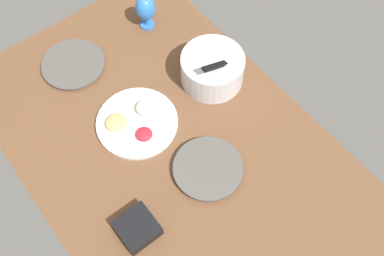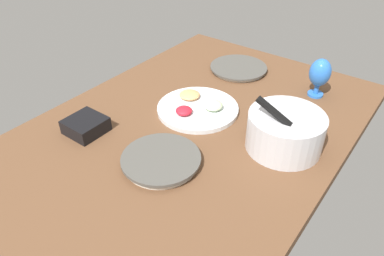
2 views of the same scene
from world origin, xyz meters
The scene contains 7 objects.
ground_plane centered at (0.00, 0.00, -2.00)cm, with size 160.00×104.00×4.00cm, color brown.
dinner_plate_left centered at (-53.81, -9.67, 1.10)cm, with size 26.73×26.73×2.11cm.
dinner_plate_right centered at (18.93, 4.72, 1.48)cm, with size 26.03×26.03×2.84cm.
mixing_bowl centered at (-12.84, 32.46, 7.06)cm, with size 25.69×25.69×19.43cm.
fruit_platter centered at (-14.03, -4.58, 1.36)cm, with size 32.10×32.10×5.25cm.
hurricane_glass_blue centered at (-53.45, 28.25, 10.06)cm, with size 8.77×8.77×16.50cm.
square_bowl_black centered at (21.69, -28.72, 2.95)cm, with size 12.98×12.98×5.29cm.
Camera 2 is at (84.89, 66.54, 79.08)cm, focal length 34.19 mm.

